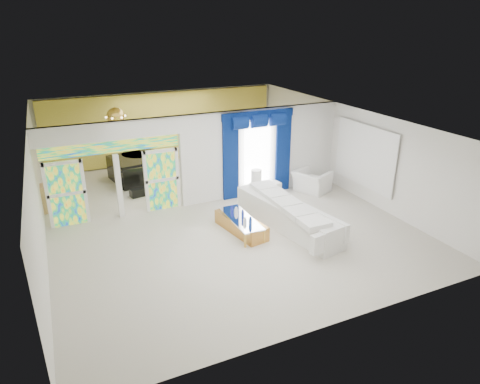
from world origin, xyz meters
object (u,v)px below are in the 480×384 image
white_sofa (287,216)px  coffee_table (241,225)px  armchair (312,181)px  grand_piano (132,170)px  console_table (264,190)px

white_sofa → coffee_table: size_ratio=2.08×
armchair → grand_piano: (-5.62, 3.74, 0.07)m
white_sofa → console_table: size_ratio=3.11×
grand_piano → armchair: bearing=-44.1°
white_sofa → console_table: 2.49m
console_table → grand_piano: bearing=138.4°
coffee_table → console_table: same height
coffee_table → armchair: armchair is taller
white_sofa → armchair: bearing=32.8°
white_sofa → armchair: 3.10m
white_sofa → grand_piano: (-3.35, 5.86, 0.07)m
white_sofa → grand_piano: grand_piano is taller
console_table → white_sofa: bearing=-101.7°
grand_piano → console_table: bearing=-52.0°
armchair → grand_piano: size_ratio=0.66×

